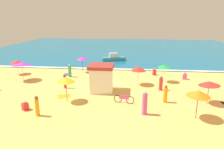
% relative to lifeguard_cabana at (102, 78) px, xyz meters
% --- Properties ---
extents(ground_plane, '(60.00, 60.00, 0.00)m').
position_rel_lifeguard_cabana_xyz_m(ground_plane, '(-0.22, 2.72, -1.39)').
color(ground_plane, '#EDBC60').
extents(ocean_water, '(60.00, 44.00, 0.10)m').
position_rel_lifeguard_cabana_xyz_m(ocean_water, '(-0.22, 30.72, -1.34)').
color(ocean_water, '#146B93').
rests_on(ocean_water, ground_plane).
extents(wave_breaker_foam, '(57.00, 0.70, 0.01)m').
position_rel_lifeguard_cabana_xyz_m(wave_breaker_foam, '(-0.22, 9.02, -1.28)').
color(wave_breaker_foam, white).
rests_on(wave_breaker_foam, ocean_water).
extents(lifeguard_cabana, '(2.43, 2.45, 2.73)m').
position_rel_lifeguard_cabana_xyz_m(lifeguard_cabana, '(0.00, 0.00, 0.00)').
color(lifeguard_cabana, white).
rests_on(lifeguard_cabana, ground_plane).
extents(beach_umbrella_0, '(1.63, 1.62, 2.28)m').
position_rel_lifeguard_cabana_xyz_m(beach_umbrella_0, '(-2.67, -3.01, 0.65)').
color(beach_umbrella_0, '#4C3823').
rests_on(beach_umbrella_0, ground_plane).
extents(beach_umbrella_1, '(2.14, 2.13, 2.08)m').
position_rel_lifeguard_cabana_xyz_m(beach_umbrella_1, '(9.64, -2.18, 0.44)').
color(beach_umbrella_1, '#4C3823').
rests_on(beach_umbrella_1, ground_plane).
extents(beach_umbrella_2, '(2.37, 2.36, 2.22)m').
position_rel_lifeguard_cabana_xyz_m(beach_umbrella_2, '(7.87, -5.14, 0.58)').
color(beach_umbrella_2, '#4C3823').
rests_on(beach_umbrella_2, ground_plane).
extents(beach_umbrella_3, '(2.37, 2.37, 2.11)m').
position_rel_lifeguard_cabana_xyz_m(beach_umbrella_3, '(3.72, 2.43, 0.47)').
color(beach_umbrella_3, silver).
rests_on(beach_umbrella_3, ground_plane).
extents(beach_umbrella_4, '(2.02, 2.02, 2.08)m').
position_rel_lifeguard_cabana_xyz_m(beach_umbrella_4, '(6.74, 3.80, 0.48)').
color(beach_umbrella_4, silver).
rests_on(beach_umbrella_4, ground_plane).
extents(beach_umbrella_5, '(2.04, 2.05, 2.18)m').
position_rel_lifeguard_cabana_xyz_m(beach_umbrella_5, '(-3.74, 7.16, 0.57)').
color(beach_umbrella_5, '#4C3823').
rests_on(beach_umbrella_5, ground_plane).
extents(beach_umbrella_6, '(1.92, 1.91, 1.94)m').
position_rel_lifeguard_cabana_xyz_m(beach_umbrella_6, '(-12.00, 5.24, 0.29)').
color(beach_umbrella_6, silver).
rests_on(beach_umbrella_6, ground_plane).
extents(beach_umbrella_7, '(2.74, 2.76, 2.36)m').
position_rel_lifeguard_cabana_xyz_m(beach_umbrella_7, '(-9.89, 2.67, 0.64)').
color(beach_umbrella_7, silver).
rests_on(beach_umbrella_7, ground_plane).
extents(parked_bicycle, '(1.80, 0.39, 0.76)m').
position_rel_lifeguard_cabana_xyz_m(parked_bicycle, '(2.41, -2.87, -1.01)').
color(parked_bicycle, black).
rests_on(parked_bicycle, ground_plane).
extents(beachgoer_1, '(0.61, 0.61, 0.81)m').
position_rel_lifeguard_cabana_xyz_m(beachgoer_1, '(-5.49, -5.09, -1.05)').
color(beachgoer_1, red).
rests_on(beachgoer_1, ground_plane).
extents(beachgoer_2, '(0.49, 0.49, 0.94)m').
position_rel_lifeguard_cabana_xyz_m(beachgoer_2, '(5.93, 6.64, -0.98)').
color(beachgoer_2, red).
rests_on(beachgoer_2, ground_plane).
extents(beachgoer_3, '(0.34, 0.34, 1.68)m').
position_rel_lifeguard_cabana_xyz_m(beachgoer_3, '(-3.99, 0.45, -0.58)').
color(beachgoer_3, red).
rests_on(beachgoer_3, ground_plane).
extents(beachgoer_5, '(0.48, 0.48, 1.58)m').
position_rel_lifeguard_cabana_xyz_m(beachgoer_5, '(6.02, -2.34, -0.65)').
color(beachgoer_5, orange).
rests_on(beachgoer_5, ground_plane).
extents(beachgoer_6, '(0.43, 0.43, 1.63)m').
position_rel_lifeguard_cabana_xyz_m(beachgoer_6, '(-4.79, 4.69, -0.64)').
color(beachgoer_6, green).
rests_on(beachgoer_6, ground_plane).
extents(beachgoer_7, '(0.59, 0.59, 0.86)m').
position_rel_lifeguard_cabana_xyz_m(beachgoer_7, '(9.44, 5.09, -1.04)').
color(beachgoer_7, '#D84CA5').
rests_on(beachgoer_7, ground_plane).
extents(beachgoer_8, '(0.48, 0.48, 1.53)m').
position_rel_lifeguard_cabana_xyz_m(beachgoer_8, '(6.02, 0.84, -0.69)').
color(beachgoer_8, red).
rests_on(beachgoer_8, ground_plane).
extents(beachgoer_9, '(0.40, 0.40, 1.62)m').
position_rel_lifeguard_cabana_xyz_m(beachgoer_9, '(-4.01, -5.98, -0.59)').
color(beachgoer_9, orange).
rests_on(beachgoer_9, ground_plane).
extents(beachgoer_10, '(0.49, 0.49, 1.89)m').
position_rel_lifeguard_cabana_xyz_m(beachgoer_10, '(4.09, -4.88, -0.51)').
color(beachgoer_10, '#D84CA5').
rests_on(beachgoer_10, ground_plane).
extents(beach_towel_0, '(1.50, 1.37, 0.01)m').
position_rel_lifeguard_cabana_xyz_m(beach_towel_0, '(-3.34, -1.87, -1.38)').
color(beach_towel_0, orange).
rests_on(beach_towel_0, ground_plane).
extents(beach_towel_1, '(1.44, 1.49, 0.01)m').
position_rel_lifeguard_cabana_xyz_m(beach_towel_1, '(-5.46, 5.68, -1.38)').
color(beach_towel_1, blue).
rests_on(beach_towel_1, ground_plane).
extents(small_boat_0, '(4.20, 2.43, 1.33)m').
position_rel_lifeguard_cabana_xyz_m(small_boat_0, '(-0.24, 15.01, -0.85)').
color(small_boat_0, teal).
rests_on(small_boat_0, ocean_water).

